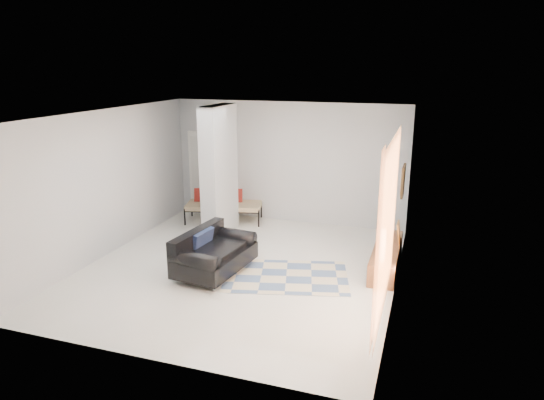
% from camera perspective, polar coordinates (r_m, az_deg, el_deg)
% --- Properties ---
extents(floor, '(6.00, 6.00, 0.00)m').
position_cam_1_polar(floor, '(8.98, -3.73, -8.03)').
color(floor, beige).
rests_on(floor, ground).
extents(ceiling, '(6.00, 6.00, 0.00)m').
position_cam_1_polar(ceiling, '(8.26, -4.07, 10.04)').
color(ceiling, white).
rests_on(ceiling, wall_back).
extents(wall_back, '(6.00, 0.00, 6.00)m').
position_cam_1_polar(wall_back, '(11.28, 1.85, 4.40)').
color(wall_back, silver).
rests_on(wall_back, ground).
extents(wall_front, '(6.00, 0.00, 6.00)m').
position_cam_1_polar(wall_front, '(5.99, -14.79, -6.51)').
color(wall_front, silver).
rests_on(wall_front, ground).
extents(wall_left, '(0.00, 6.00, 6.00)m').
position_cam_1_polar(wall_left, '(9.86, -18.88, 1.90)').
color(wall_left, silver).
rests_on(wall_left, ground).
extents(wall_right, '(0.00, 6.00, 6.00)m').
position_cam_1_polar(wall_right, '(7.93, 14.86, -1.02)').
color(wall_right, silver).
rests_on(wall_right, ground).
extents(partition_column, '(0.35, 1.20, 2.80)m').
position_cam_1_polar(partition_column, '(10.37, -6.21, 3.31)').
color(partition_column, '#A3A7AA').
rests_on(partition_column, floor).
extents(hallway_door, '(0.85, 0.06, 2.04)m').
position_cam_1_polar(hallway_door, '(12.07, -7.84, 3.17)').
color(hallway_door, white).
rests_on(hallway_door, floor).
extents(curtain, '(0.00, 2.55, 2.55)m').
position_cam_1_polar(curtain, '(6.83, 13.55, -3.21)').
color(curtain, '#FF8F43').
rests_on(curtain, wall_right).
extents(wall_art, '(0.04, 0.45, 0.55)m').
position_cam_1_polar(wall_art, '(8.74, 15.18, 2.19)').
color(wall_art, '#38240F').
rests_on(wall_art, wall_right).
extents(media_console, '(0.45, 1.96, 0.80)m').
position_cam_1_polar(media_console, '(9.19, 13.29, -6.50)').
color(media_console, brown).
rests_on(media_console, floor).
extents(loveseat, '(1.11, 1.68, 0.76)m').
position_cam_1_polar(loveseat, '(8.76, -7.06, -6.24)').
color(loveseat, silver).
rests_on(loveseat, floor).
extents(daybed, '(1.88, 1.15, 0.77)m').
position_cam_1_polar(daybed, '(11.51, -5.80, -0.48)').
color(daybed, black).
rests_on(daybed, floor).
extents(area_rug, '(2.43, 1.92, 0.01)m').
position_cam_1_polar(area_rug, '(8.64, 1.69, -8.97)').
color(area_rug, beige).
rests_on(area_rug, floor).
extents(cylinder_lamp, '(0.10, 0.10, 0.56)m').
position_cam_1_polar(cylinder_lamp, '(8.36, 12.89, -5.25)').
color(cylinder_lamp, silver).
rests_on(cylinder_lamp, media_console).
extents(bronze_figurine, '(0.14, 0.14, 0.25)m').
position_cam_1_polar(bronze_figurine, '(9.46, 13.35, -3.75)').
color(bronze_figurine, black).
rests_on(bronze_figurine, media_console).
extents(vase, '(0.20, 0.20, 0.18)m').
position_cam_1_polar(vase, '(9.00, 13.03, -5.00)').
color(vase, white).
rests_on(vase, media_console).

